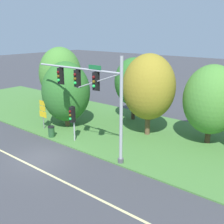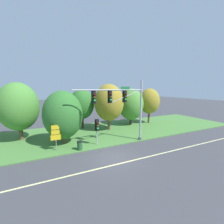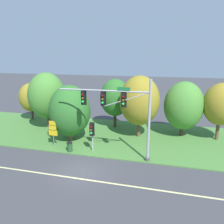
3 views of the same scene
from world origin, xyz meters
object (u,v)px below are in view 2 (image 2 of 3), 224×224
object	(u,v)px
pedestrian_signal_near_kerb	(97,127)
tree_furthest_back	(149,101)
tree_left_of_mast	(18,107)
trash_bin	(80,145)
traffic_signal_mast	(122,103)
tree_behind_signpost	(63,115)
tree_mid_verge	(82,104)
tree_right_far	(131,104)
tree_tall_centre	(109,103)
route_sign_post	(56,135)

from	to	relation	value
pedestrian_signal_near_kerb	tree_furthest_back	world-z (taller)	tree_furthest_back
tree_left_of_mast	trash_bin	distance (m)	9.13
traffic_signal_mast	tree_left_of_mast	size ratio (longest dim) A/B	1.19
pedestrian_signal_near_kerb	tree_behind_signpost	xyz separation A→B (m)	(-3.24, 2.31, 1.18)
tree_left_of_mast	tree_mid_verge	bearing A→B (deg)	15.36
tree_right_far	tree_furthest_back	bearing A→B (deg)	-5.05
tree_mid_verge	tree_behind_signpost	bearing A→B (deg)	-122.87
traffic_signal_mast	tree_tall_centre	distance (m)	5.88
tree_right_far	tree_tall_centre	bearing A→B (deg)	-163.35
tree_tall_centre	tree_right_far	size ratio (longest dim) A/B	1.10
pedestrian_signal_near_kerb	route_sign_post	bearing A→B (deg)	175.09
tree_left_of_mast	trash_bin	world-z (taller)	tree_left_of_mast
tree_tall_centre	tree_right_far	bearing A→B (deg)	16.65
tree_furthest_back	tree_mid_verge	bearing A→B (deg)	172.38
pedestrian_signal_near_kerb	tree_tall_centre	xyz separation A→B (m)	(3.76, 5.18, 2.04)
route_sign_post	tree_right_far	bearing A→B (deg)	25.98
tree_behind_signpost	pedestrian_signal_near_kerb	bearing A→B (deg)	-35.46
tree_tall_centre	trash_bin	distance (m)	8.95
tree_mid_verge	tree_right_far	bearing A→B (deg)	-8.77
pedestrian_signal_near_kerb	trash_bin	size ratio (longest dim) A/B	3.13
tree_left_of_mast	tree_tall_centre	size ratio (longest dim) A/B	1.01
tree_left_of_mast	trash_bin	bearing A→B (deg)	-46.83
tree_tall_centre	tree_right_far	world-z (taller)	tree_tall_centre
tree_mid_verge	tree_tall_centre	world-z (taller)	tree_tall_centre
traffic_signal_mast	route_sign_post	bearing A→B (deg)	172.28
tree_mid_verge	tree_furthest_back	bearing A→B (deg)	-7.62
tree_furthest_back	tree_tall_centre	bearing A→B (deg)	-172.61
tree_right_far	trash_bin	xyz separation A→B (m)	(-10.62, -7.11, -3.05)
route_sign_post	tree_furthest_back	distance (m)	17.68
traffic_signal_mast	trash_bin	distance (m)	6.46
tree_behind_signpost	tree_right_far	xyz separation A→B (m)	(11.77, 4.30, 0.26)
route_sign_post	tree_right_far	distance (m)	14.37
tree_mid_verge	traffic_signal_mast	bearing A→B (deg)	-73.84
route_sign_post	tree_tall_centre	bearing A→B (deg)	30.92
traffic_signal_mast	route_sign_post	xyz separation A→B (m)	(-7.09, 0.96, -3.02)
traffic_signal_mast	tree_behind_signpost	world-z (taller)	traffic_signal_mast
tree_tall_centre	tree_right_far	distance (m)	5.01
tree_left_of_mast	tree_furthest_back	size ratio (longest dim) A/B	1.12
tree_left_of_mast	traffic_signal_mast	bearing A→B (deg)	-30.25
route_sign_post	tree_tall_centre	world-z (taller)	tree_tall_centre
tree_left_of_mast	trash_bin	xyz separation A→B (m)	(5.74, -6.12, -3.60)
tree_mid_verge	tree_tall_centre	distance (m)	4.35
tree_behind_signpost	tree_tall_centre	size ratio (longest dim) A/B	0.87
tree_mid_verge	tree_right_far	world-z (taller)	tree_right_far
tree_right_far	trash_bin	world-z (taller)	tree_right_far
tree_left_of_mast	trash_bin	size ratio (longest dim) A/B	7.47
traffic_signal_mast	tree_behind_signpost	size ratio (longest dim) A/B	1.37
traffic_signal_mast	tree_tall_centre	xyz separation A→B (m)	(0.96, 5.78, -0.55)
tree_tall_centre	tree_furthest_back	bearing A→B (deg)	7.39
pedestrian_signal_near_kerb	tree_tall_centre	bearing A→B (deg)	54.02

